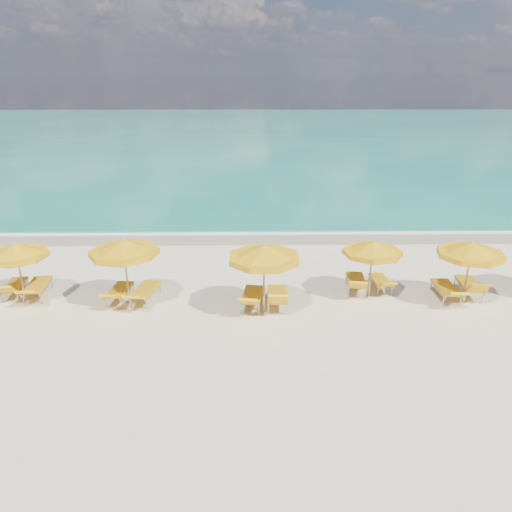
{
  "coord_description": "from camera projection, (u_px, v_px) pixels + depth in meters",
  "views": [
    {
      "loc": [
        -0.26,
        -15.46,
        7.54
      ],
      "look_at": [
        0.0,
        1.5,
        1.2
      ],
      "focal_mm": 35.0,
      "sensor_mm": 36.0,
      "label": 1
    }
  ],
  "objects": [
    {
      "name": "lounger_2_right",
      "position": [
        145.0,
        295.0,
        17.26
      ],
      "size": [
        0.96,
        2.08,
        0.75
      ],
      "rotation": [
        0.0,
        0.0,
        -0.16
      ],
      "color": "#A5A8AD",
      "rests_on": "ground"
    },
    {
      "name": "wet_sand_band",
      "position": [
        254.0,
        237.0,
        24.06
      ],
      "size": [
        120.0,
        2.6,
        0.01
      ],
      "primitive_type": "cube",
      "color": "tan",
      "rests_on": "ground"
    },
    {
      "name": "lounger_5_right",
      "position": [
        469.0,
        289.0,
        17.71
      ],
      "size": [
        0.86,
        1.97,
        0.93
      ],
      "rotation": [
        0.0,
        0.0,
        -0.12
      ],
      "color": "#A5A8AD",
      "rests_on": "ground"
    },
    {
      "name": "umbrella_5",
      "position": [
        471.0,
        250.0,
        16.57
      ],
      "size": [
        2.54,
        2.54,
        2.26
      ],
      "rotation": [
        0.0,
        0.0,
        0.15
      ],
      "color": "tan",
      "rests_on": "ground"
    },
    {
      "name": "umbrella_1",
      "position": [
        16.0,
        252.0,
        16.79
      ],
      "size": [
        2.47,
        2.47,
        2.12
      ],
      "rotation": [
        0.0,
        0.0,
        0.2
      ],
      "color": "tan",
      "rests_on": "ground"
    },
    {
      "name": "ground_plane",
      "position": [
        257.0,
        304.0,
        17.13
      ],
      "size": [
        120.0,
        120.0,
        0.0
      ],
      "primitive_type": "plane",
      "color": "beige"
    },
    {
      "name": "lounger_3_left",
      "position": [
        252.0,
        300.0,
        16.84
      ],
      "size": [
        0.91,
        2.05,
        0.86
      ],
      "rotation": [
        0.0,
        0.0,
        -0.13
      ],
      "color": "#A5A8AD",
      "rests_on": "ground"
    },
    {
      "name": "whitecap_far",
      "position": [
        352.0,
        171.0,
        39.72
      ],
      "size": [
        18.0,
        0.3,
        0.05
      ],
      "primitive_type": "cube",
      "color": "white",
      "rests_on": "ground"
    },
    {
      "name": "umbrella_2",
      "position": [
        124.0,
        248.0,
        16.49
      ],
      "size": [
        2.67,
        2.67,
        2.36
      ],
      "rotation": [
        0.0,
        0.0,
        0.16
      ],
      "color": "tan",
      "rests_on": "ground"
    },
    {
      "name": "lounger_4_right",
      "position": [
        380.0,
        284.0,
        18.19
      ],
      "size": [
        0.66,
        1.72,
        0.72
      ],
      "rotation": [
        0.0,
        0.0,
        0.06
      ],
      "color": "#A5A8AD",
      "rests_on": "ground"
    },
    {
      "name": "lounger_5_left",
      "position": [
        446.0,
        293.0,
        17.42
      ],
      "size": [
        0.7,
        2.0,
        0.8
      ],
      "rotation": [
        0.0,
        0.0,
        -0.02
      ],
      "color": "#A5A8AD",
      "rests_on": "ground"
    },
    {
      "name": "whitecap_near",
      "position": [
        162.0,
        191.0,
        32.96
      ],
      "size": [
        14.0,
        0.36,
        0.05
      ],
      "primitive_type": "cube",
      "color": "white",
      "rests_on": "ground"
    },
    {
      "name": "lounger_3_right",
      "position": [
        277.0,
        300.0,
        16.85
      ],
      "size": [
        0.76,
        1.96,
        0.96
      ],
      "rotation": [
        0.0,
        0.0,
        -0.05
      ],
      "color": "#A5A8AD",
      "rests_on": "ground"
    },
    {
      "name": "lounger_4_left",
      "position": [
        355.0,
        285.0,
        18.04
      ],
      "size": [
        0.88,
        2.0,
        0.87
      ],
      "rotation": [
        0.0,
        0.0,
        -0.13
      ],
      "color": "#A5A8AD",
      "rests_on": "ground"
    },
    {
      "name": "lounger_2_left",
      "position": [
        119.0,
        295.0,
        17.3
      ],
      "size": [
        0.8,
        1.93,
        0.75
      ],
      "rotation": [
        0.0,
        0.0,
        -0.1
      ],
      "color": "#A5A8AD",
      "rests_on": "ground"
    },
    {
      "name": "umbrella_3",
      "position": [
        264.0,
        254.0,
        15.86
      ],
      "size": [
        3.12,
        3.12,
        2.41
      ],
      "rotation": [
        0.0,
        0.0,
        -0.4
      ],
      "color": "tan",
      "rests_on": "ground"
    },
    {
      "name": "umbrella_4",
      "position": [
        372.0,
        249.0,
        17.1
      ],
      "size": [
        2.39,
        2.39,
        2.1
      ],
      "rotation": [
        0.0,
        0.0,
        -0.17
      ],
      "color": "tan",
      "rests_on": "ground"
    },
    {
      "name": "lounger_1_left",
      "position": [
        15.0,
        290.0,
        17.71
      ],
      "size": [
        0.79,
        1.84,
        0.81
      ],
      "rotation": [
        0.0,
        0.0,
        0.11
      ],
      "color": "#A5A8AD",
      "rests_on": "ground"
    },
    {
      "name": "foam_line",
      "position": [
        254.0,
        231.0,
        24.81
      ],
      "size": [
        120.0,
        1.2,
        0.03
      ],
      "primitive_type": "cube",
      "color": "white",
      "rests_on": "ground"
    },
    {
      "name": "ocean",
      "position": [
        250.0,
        134.0,
        62.08
      ],
      "size": [
        120.0,
        80.0,
        0.3
      ],
      "primitive_type": "cube",
      "color": "#14735B",
      "rests_on": "ground"
    },
    {
      "name": "lounger_1_right",
      "position": [
        38.0,
        290.0,
        17.6
      ],
      "size": [
        0.85,
        2.1,
        0.79
      ],
      "rotation": [
        0.0,
        0.0,
        0.1
      ],
      "color": "#A5A8AD",
      "rests_on": "ground"
    }
  ]
}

